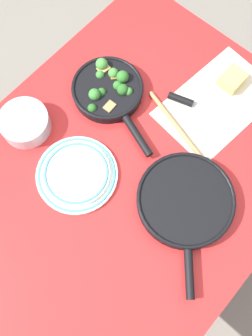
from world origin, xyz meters
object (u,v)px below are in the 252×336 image
object	(u,v)px
skillet_eggs	(185,201)
grater_knife	(191,104)
wooden_spoon	(195,149)
skillet_broccoli	(109,90)
cheese_block	(232,79)
prep_bowl_steel	(25,123)
dinner_plate_stack	(77,174)

from	to	relation	value
skillet_eggs	grater_knife	distance (m)	0.33
wooden_spoon	grater_knife	size ratio (longest dim) A/B	1.74
skillet_broccoli	wooden_spoon	xyz separation A→B (m)	(0.03, -0.34, -0.02)
skillet_broccoli	cheese_block	world-z (taller)	skillet_broccoli
skillet_eggs	cheese_block	size ratio (longest dim) A/B	4.41
cheese_block	prep_bowl_steel	distance (m)	0.69
wooden_spoon	grater_knife	world-z (taller)	grater_knife
dinner_plate_stack	skillet_broccoli	bearing A→B (deg)	23.31
skillet_eggs	dinner_plate_stack	xyz separation A→B (m)	(-0.15, 0.30, -0.01)
dinner_plate_stack	prep_bowl_steel	bearing A→B (deg)	87.22
grater_knife	prep_bowl_steel	bearing A→B (deg)	-147.97
skillet_eggs	wooden_spoon	xyz separation A→B (m)	(0.15, 0.08, -0.02)
skillet_broccoli	grater_knife	bearing A→B (deg)	50.88
skillet_broccoli	cheese_block	distance (m)	0.41
grater_knife	cheese_block	bearing A→B (deg)	54.83
grater_knife	prep_bowl_steel	world-z (taller)	prep_bowl_steel
wooden_spoon	prep_bowl_steel	distance (m)	0.54
dinner_plate_stack	prep_bowl_steel	xyz separation A→B (m)	(0.01, 0.23, 0.02)
skillet_broccoli	dinner_plate_stack	size ratio (longest dim) A/B	1.49
skillet_eggs	grater_knife	world-z (taller)	skillet_eggs
cheese_block	prep_bowl_steel	bearing A→B (deg)	145.17
skillet_eggs	cheese_block	distance (m)	0.45
grater_knife	wooden_spoon	bearing A→B (deg)	-65.38
dinner_plate_stack	grater_knife	bearing A→B (deg)	-14.80
grater_knife	cheese_block	world-z (taller)	cheese_block
wooden_spoon	cheese_block	distance (m)	0.28
grater_knife	cheese_block	xyz separation A→B (m)	(0.16, -0.05, 0.01)
cheese_block	dinner_plate_stack	xyz separation A→B (m)	(-0.58, 0.16, -0.01)
prep_bowl_steel	skillet_broccoli	bearing A→B (deg)	-23.45
wooden_spoon	prep_bowl_steel	size ratio (longest dim) A/B	2.47
grater_knife	dinner_plate_stack	size ratio (longest dim) A/B	0.89
skillet_broccoli	wooden_spoon	distance (m)	0.34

